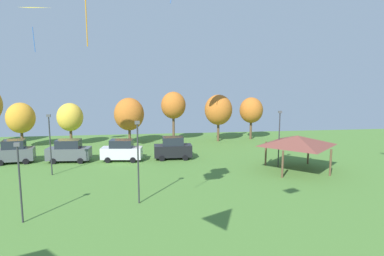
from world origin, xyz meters
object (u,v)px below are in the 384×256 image
object	(u,v)px
parked_car_second_from_left	(69,151)
treeline_tree_4	(173,105)
park_pavilion	(297,141)
light_post_1	(138,158)
parked_car_leftmost	(14,152)
light_post_3	(50,141)
treeline_tree_3	(129,114)
treeline_tree_1	(21,118)
kite_flying_9	(30,18)
light_post_2	(20,177)
parked_car_third_from_left	(122,151)
treeline_tree_5	(218,110)
treeline_tree_6	(251,110)
parked_car_rightmost_in_row	(173,148)
light_post_0	(279,136)
treeline_tree_2	(70,117)

from	to	relation	value
parked_car_second_from_left	treeline_tree_4	size ratio (longest dim) A/B	0.66
park_pavilion	treeline_tree_4	world-z (taller)	treeline_tree_4
light_post_1	parked_car_leftmost	bearing A→B (deg)	134.51
light_post_3	treeline_tree_3	xyz separation A→B (m)	(6.76, 14.82, 0.89)
light_post_1	treeline_tree_1	distance (m)	27.68
kite_flying_9	light_post_2	world-z (taller)	kite_flying_9
parked_car_third_from_left	light_post_2	xyz separation A→B (m)	(-5.28, -16.03, 1.85)
kite_flying_9	parked_car_leftmost	xyz separation A→B (m)	(-4.32, 5.77, -13.36)
treeline_tree_3	treeline_tree_5	xyz separation A→B (m)	(12.89, 0.47, 0.40)
light_post_1	treeline_tree_4	size ratio (longest dim) A/B	0.86
parked_car_second_from_left	light_post_2	world-z (taller)	light_post_2
light_post_1	treeline_tree_6	xyz separation A→B (m)	(16.44, 25.04, 0.90)
treeline_tree_5	parked_car_rightmost_in_row	bearing A→B (deg)	-126.16
parked_car_leftmost	treeline_tree_6	world-z (taller)	treeline_tree_6
light_post_2	treeline_tree_4	xyz separation A→B (m)	(12.07, 27.47, 2.25)
treeline_tree_1	parked_car_second_from_left	bearing A→B (deg)	-48.07
park_pavilion	light_post_0	distance (m)	1.97
light_post_3	treeline_tree_6	distance (m)	29.87
kite_flying_9	treeline_tree_5	size ratio (longest dim) A/B	0.46
parked_car_third_from_left	treeline_tree_1	world-z (taller)	treeline_tree_1
light_post_1	treeline_tree_5	size ratio (longest dim) A/B	0.91
kite_flying_9	light_post_0	size ratio (longest dim) A/B	0.53
light_post_3	treeline_tree_5	distance (m)	24.93
parked_car_third_from_left	light_post_3	size ratio (longest dim) A/B	0.79
light_post_1	treeline_tree_3	world-z (taller)	treeline_tree_3
light_post_0	treeline_tree_3	size ratio (longest dim) A/B	0.91
light_post_3	treeline_tree_5	size ratio (longest dim) A/B	0.86
treeline_tree_5	treeline_tree_6	xyz separation A→B (m)	(5.31, 1.08, -0.23)
parked_car_leftmost	light_post_1	distance (m)	19.87
park_pavilion	light_post_0	world-z (taller)	light_post_0
parked_car_leftmost	treeline_tree_4	xyz separation A→B (m)	(18.44, 10.88, 4.03)
parked_car_leftmost	park_pavilion	world-z (taller)	park_pavilion
kite_flying_9	parked_car_second_from_left	bearing A→B (deg)	74.83
treeline_tree_2	treeline_tree_3	world-z (taller)	treeline_tree_3
park_pavilion	parked_car_second_from_left	bearing A→B (deg)	164.34
parked_car_leftmost	parked_car_second_from_left	distance (m)	5.83
kite_flying_9	treeline_tree_1	size ratio (longest dim) A/B	0.52
parked_car_third_from_left	treeline_tree_1	size ratio (longest dim) A/B	0.77
parked_car_third_from_left	treeline_tree_4	bearing A→B (deg)	66.62
treeline_tree_3	light_post_2	bearing A→B (deg)	-102.39
kite_flying_9	light_post_0	bearing A→B (deg)	0.72
park_pavilion	treeline_tree_2	bearing A→B (deg)	147.44
parked_car_third_from_left	light_post_2	distance (m)	16.97
parked_car_rightmost_in_row	treeline_tree_6	xyz separation A→B (m)	(12.81, 11.35, 3.16)
light_post_3	parked_car_rightmost_in_row	bearing A→B (deg)	22.46
parked_car_second_from_left	light_post_1	xyz separation A→B (m)	(8.02, -13.85, 2.29)
parked_car_rightmost_in_row	treeline_tree_4	size ratio (longest dim) A/B	0.59
kite_flying_9	park_pavilion	xyz separation A→B (m)	(25.22, -1.10, -11.54)
treeline_tree_2	light_post_3	bearing A→B (deg)	-85.20
parked_car_third_from_left	light_post_3	distance (m)	8.26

